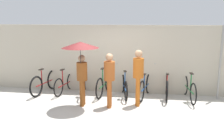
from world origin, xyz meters
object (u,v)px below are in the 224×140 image
Objects in this scene: parked_bicycle_5 at (145,87)px; parked_bicycle_3 at (104,84)px; pedestrian_center at (109,76)px; parked_bicycle_0 at (45,82)px; parked_bicycle_7 at (189,88)px; parked_bicycle_4 at (124,86)px; pedestrian_leading at (81,55)px; parked_bicycle_6 at (167,87)px; parked_bicycle_1 at (65,83)px; pedestrian_trailing at (138,73)px; parked_bicycle_2 at (84,84)px.

parked_bicycle_3 is at bearing 97.97° from parked_bicycle_5.
pedestrian_center is at bearing 148.32° from parked_bicycle_5.
parked_bicycle_0 is 1.03× the size of parked_bicycle_5.
parked_bicycle_7 is 1.08× the size of pedestrian_center.
parked_bicycle_4 is at bearing -111.72° from pedestrian_center.
pedestrian_leading is at bearing 124.01° from parked_bicycle_4.
pedestrian_leading reaches higher than parked_bicycle_3.
pedestrian_center is (-1.75, -1.15, 0.58)m from parked_bicycle_6.
parked_bicycle_0 is 1.01× the size of parked_bicycle_7.
parked_bicycle_5 reaches higher than parked_bicycle_6.
parked_bicycle_0 is 1.08× the size of pedestrian_center.
pedestrian_trailing is at bearing -101.09° from parked_bicycle_1.
parked_bicycle_7 is (4.94, 0.01, -0.01)m from parked_bicycle_0.
parked_bicycle_0 reaches higher than parked_bicycle_3.
pedestrian_leading is at bearing -134.83° from parked_bicycle_1.
parked_bicycle_3 is at bearing -37.79° from pedestrian_trailing.
parked_bicycle_4 is 0.96× the size of parked_bicycle_5.
pedestrian_leading reaches higher than parked_bicycle_6.
parked_bicycle_2 is 1.05× the size of parked_bicycle_3.
pedestrian_center is (2.49, -1.09, 0.57)m from parked_bicycle_0.
pedestrian_trailing is (0.83, 0.27, 0.05)m from pedestrian_center.
pedestrian_center is (0.82, 0.09, -0.63)m from pedestrian_leading.
parked_bicycle_0 is at bearing 93.83° from parked_bicycle_6.
parked_bicycle_5 is 1.06m from pedestrian_trailing.
parked_bicycle_1 is at bearing 92.31° from parked_bicycle_6.
parked_bicycle_1 is 1.41m from parked_bicycle_3.
pedestrian_leading is 1.79m from pedestrian_trailing.
parked_bicycle_4 is 1.30m from pedestrian_center.
pedestrian_leading reaches higher than parked_bicycle_2.
pedestrian_leading reaches higher than parked_bicycle_1.
pedestrian_leading is 1.15× the size of pedestrian_trailing.
parked_bicycle_0 is 1.06× the size of parked_bicycle_6.
parked_bicycle_3 is at bearing -95.71° from parked_bicycle_2.
parked_bicycle_2 is at bearing -78.19° from parked_bicycle_0.
parked_bicycle_4 is at bearing -88.96° from parked_bicycle_3.
parked_bicycle_5 is at bearing -138.62° from pedestrian_center.
parked_bicycle_4 is at bearing 94.75° from parked_bicycle_6.
parked_bicycle_1 is 2.23m from pedestrian_center.
parked_bicycle_5 is 1.41m from parked_bicycle_7.
parked_bicycle_0 reaches higher than parked_bicycle_4.
parked_bicycle_5 is at bearing -80.08° from parked_bicycle_0.
parked_bicycle_3 is 1.05× the size of pedestrian_center.
parked_bicycle_3 is 1.37m from pedestrian_center.
parked_bicycle_4 is (1.41, -0.03, -0.02)m from parked_bicycle_2.
parked_bicycle_1 is at bearing -56.86° from pedestrian_leading.
parked_bicycle_2 is 0.71m from parked_bicycle_3.
pedestrian_center reaches higher than parked_bicycle_1.
parked_bicycle_0 reaches higher than parked_bicycle_1.
parked_bicycle_2 is (0.70, -0.06, 0.02)m from parked_bicycle_1.
parked_bicycle_5 reaches higher than parked_bicycle_1.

